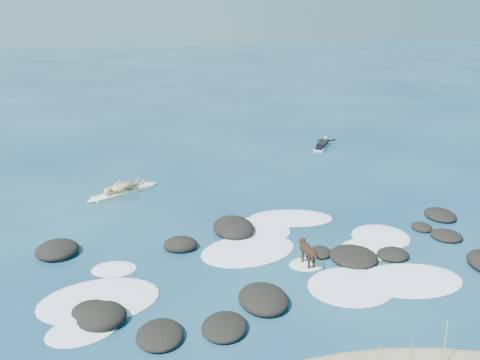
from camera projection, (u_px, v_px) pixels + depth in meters
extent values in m
plane|color=#0A2642|center=(273.00, 243.00, 17.79)|extent=(160.00, 160.00, 0.00)
cylinder|color=#929749|center=(445.00, 346.00, 11.38)|extent=(0.13, 0.21, 1.12)
ellipsoid|color=black|center=(263.00, 299.00, 14.19)|extent=(1.44, 1.70, 0.53)
ellipsoid|color=black|center=(92.00, 311.00, 13.74)|extent=(1.08, 0.97, 0.37)
ellipsoid|color=black|center=(422.00, 227.00, 18.83)|extent=(0.77, 0.89, 0.26)
ellipsoid|color=black|center=(234.00, 228.00, 18.57)|extent=(1.61, 1.92, 0.62)
ellipsoid|color=black|center=(224.00, 327.00, 13.05)|extent=(1.53, 1.64, 0.37)
ellipsoid|color=black|center=(320.00, 252.00, 16.97)|extent=(0.99, 1.10, 0.25)
ellipsoid|color=black|center=(393.00, 255.00, 16.77)|extent=(1.11, 1.01, 0.35)
ellipsoid|color=black|center=(440.00, 215.00, 19.85)|extent=(1.19, 1.46, 0.35)
ellipsoid|color=black|center=(180.00, 245.00, 17.36)|extent=(1.22, 1.07, 0.49)
ellipsoid|color=black|center=(160.00, 335.00, 12.74)|extent=(1.30, 1.47, 0.36)
ellipsoid|color=black|center=(102.00, 317.00, 13.40)|extent=(1.48, 1.46, 0.56)
ellipsoid|color=black|center=(353.00, 256.00, 16.64)|extent=(1.65, 1.73, 0.37)
ellipsoid|color=black|center=(57.00, 250.00, 16.98)|extent=(1.64, 1.68, 0.52)
ellipsoid|color=black|center=(446.00, 236.00, 18.14)|extent=(1.41, 1.44, 0.29)
ellipsoid|color=white|center=(410.00, 280.00, 15.40)|extent=(3.25, 2.28, 0.12)
ellipsoid|color=white|center=(262.00, 228.00, 18.87)|extent=(2.48, 2.73, 0.12)
ellipsoid|color=white|center=(368.00, 249.00, 17.31)|extent=(2.40, 2.25, 0.12)
ellipsoid|color=white|center=(248.00, 250.00, 17.24)|extent=(3.73, 3.07, 0.12)
ellipsoid|color=white|center=(99.00, 300.00, 14.37)|extent=(3.56, 2.78, 0.12)
ellipsoid|color=white|center=(351.00, 286.00, 15.06)|extent=(2.56, 2.36, 0.12)
ellipsoid|color=white|center=(291.00, 218.00, 19.77)|extent=(3.35, 2.29, 0.12)
ellipsoid|color=white|center=(114.00, 269.00, 16.02)|extent=(1.48, 1.21, 0.12)
ellipsoid|color=white|center=(381.00, 236.00, 18.24)|extent=(2.25, 2.30, 0.12)
ellipsoid|color=white|center=(83.00, 330.00, 13.07)|extent=(2.14, 1.85, 0.12)
ellipsoid|color=white|center=(307.00, 264.00, 16.31)|extent=(1.10, 0.90, 0.12)
cube|color=beige|center=(123.00, 192.00, 22.34)|extent=(2.66, 2.00, 0.09)
ellipsoid|color=beige|center=(151.00, 184.00, 23.27)|extent=(0.64, 0.57, 0.10)
ellipsoid|color=beige|center=(94.00, 200.00, 21.40)|extent=(0.64, 0.57, 0.10)
imported|color=tan|center=(122.00, 170.00, 22.03)|extent=(0.72, 0.79, 1.81)
cube|color=white|center=(322.00, 146.00, 29.28)|extent=(1.62, 2.08, 0.08)
ellipsoid|color=white|center=(327.00, 142.00, 30.23)|extent=(0.48, 0.54, 0.08)
cube|color=black|center=(323.00, 144.00, 29.23)|extent=(1.07, 1.33, 0.22)
sphere|color=tan|center=(326.00, 138.00, 29.87)|extent=(0.32, 0.32, 0.23)
cylinder|color=black|center=(322.00, 139.00, 30.14)|extent=(0.55, 0.19, 0.25)
cylinder|color=black|center=(331.00, 140.00, 29.94)|extent=(0.37, 0.50, 0.25)
cube|color=black|center=(319.00, 148.00, 28.59)|extent=(0.58, 0.64, 0.14)
cylinder|color=black|center=(309.00, 251.00, 16.05)|extent=(0.37, 0.64, 0.29)
sphere|color=black|center=(305.00, 247.00, 16.30)|extent=(0.35, 0.35, 0.31)
sphere|color=black|center=(313.00, 255.00, 15.81)|extent=(0.31, 0.31, 0.28)
sphere|color=black|center=(302.00, 242.00, 16.42)|extent=(0.25, 0.25, 0.22)
cone|color=black|center=(300.00, 240.00, 16.55)|extent=(0.13, 0.15, 0.12)
cone|color=black|center=(301.00, 239.00, 16.37)|extent=(0.11, 0.09, 0.11)
cone|color=black|center=(304.00, 239.00, 16.41)|extent=(0.11, 0.09, 0.11)
cylinder|color=black|center=(303.00, 258.00, 16.32)|extent=(0.08, 0.08, 0.40)
cylinder|color=black|center=(307.00, 257.00, 16.37)|extent=(0.08, 0.08, 0.40)
cylinder|color=black|center=(309.00, 264.00, 15.94)|extent=(0.08, 0.08, 0.40)
cylinder|color=black|center=(314.00, 263.00, 15.99)|extent=(0.08, 0.08, 0.40)
cylinder|color=black|center=(315.00, 255.00, 15.67)|extent=(0.09, 0.29, 0.17)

